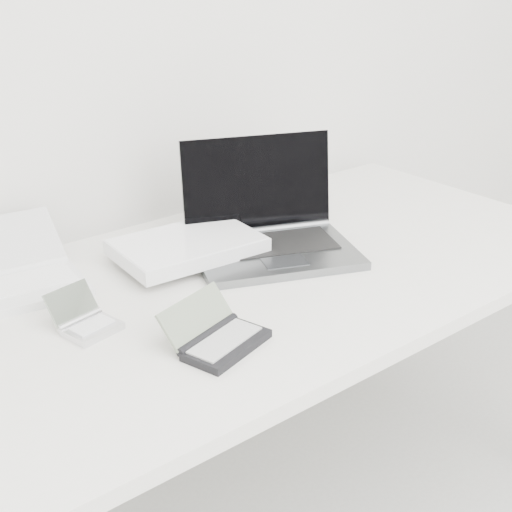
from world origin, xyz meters
TOP-DOWN VIEW (x-y plane):
  - desk at (0.00, 1.55)m, footprint 1.60×0.80m
  - laptop_large at (0.02, 1.65)m, footprint 0.55×0.40m
  - netbook_open_white at (-0.42, 1.80)m, footprint 0.27×0.32m
  - pda_silver at (-0.39, 1.55)m, footprint 0.11×0.13m
  - palmtop_charcoal at (-0.24, 1.35)m, footprint 0.19×0.17m

SIDE VIEW (x-z plane):
  - desk at x=0.00m, z-range 0.32..1.05m
  - pda_silver at x=-0.39m, z-range 0.71..0.78m
  - palmtop_charcoal at x=-0.24m, z-range 0.71..0.78m
  - netbook_open_white at x=-0.42m, z-range 0.70..0.80m
  - laptop_large at x=0.02m, z-range 0.65..0.89m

